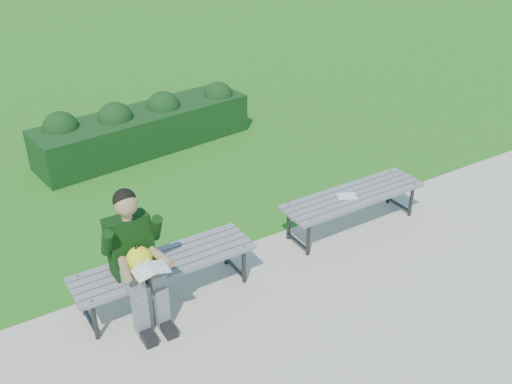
% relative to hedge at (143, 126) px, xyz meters
% --- Properties ---
extents(ground, '(80.00, 80.00, 0.00)m').
position_rel_hedge_xyz_m(ground, '(-0.41, -3.08, -0.37)').
color(ground, '#2B6C21').
rests_on(ground, ground).
extents(walkway, '(30.00, 3.50, 0.02)m').
position_rel_hedge_xyz_m(walkway, '(-0.41, -4.83, -0.36)').
color(walkway, beige).
rests_on(walkway, ground).
extents(hedge, '(3.40, 1.22, 0.83)m').
position_rel_hedge_xyz_m(hedge, '(0.00, 0.00, 0.00)').
color(hedge, '#133915').
rests_on(hedge, ground).
extents(bench_left, '(1.80, 0.50, 0.46)m').
position_rel_hedge_xyz_m(bench_left, '(-1.18, -3.46, 0.05)').
color(bench_left, slate).
rests_on(bench_left, walkway).
extents(bench_right, '(1.80, 0.50, 0.46)m').
position_rel_hedge_xyz_m(bench_right, '(1.23, -3.42, 0.05)').
color(bench_right, slate).
rests_on(bench_right, walkway).
extents(seated_boy, '(0.56, 0.76, 1.31)m').
position_rel_hedge_xyz_m(seated_boy, '(-1.48, -3.56, 0.35)').
color(seated_boy, gray).
rests_on(seated_boy, walkway).
extents(paper_sheet, '(0.27, 0.24, 0.01)m').
position_rel_hedge_xyz_m(paper_sheet, '(1.13, -3.42, 0.11)').
color(paper_sheet, white).
rests_on(paper_sheet, bench_right).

